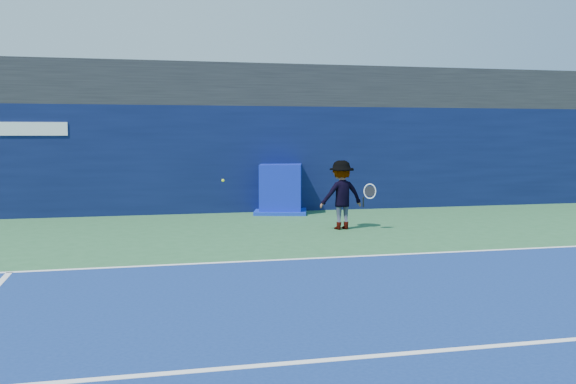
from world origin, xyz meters
name	(u,v)px	position (x,y,z in m)	size (l,w,h in m)	color
ground	(371,302)	(0.00, 0.00, 0.00)	(80.00, 80.00, 0.00)	#295C34
baseline	(311,258)	(0.00, 3.00, 0.01)	(24.00, 0.10, 0.01)	white
service_line	(441,351)	(0.00, -2.00, 0.01)	(24.00, 0.10, 0.01)	white
stadium_band	(237,88)	(0.00, 11.50, 3.60)	(36.00, 3.00, 1.20)	black
back_wall_assembly	(243,159)	(0.00, 10.50, 1.50)	(36.00, 1.03, 3.00)	#0A1238
equipment_cart	(281,191)	(0.93, 9.67, 0.63)	(1.75, 1.75, 1.37)	#0B199E
tennis_player	(341,195)	(1.63, 6.33, 0.80)	(1.29, 0.74, 1.60)	white
tennis_ball	(223,180)	(-1.15, 6.18, 1.20)	(0.06, 0.06, 0.06)	#C7E819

